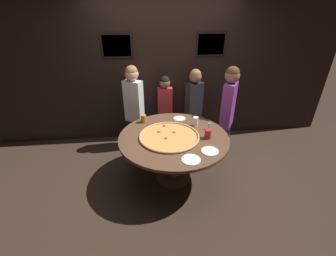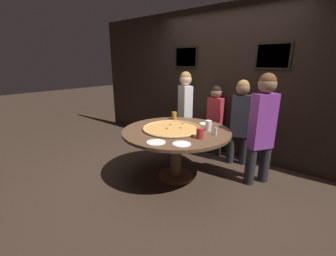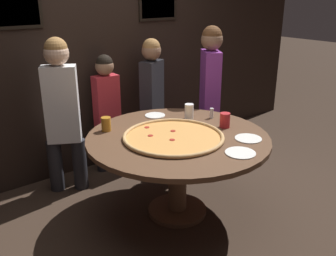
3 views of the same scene
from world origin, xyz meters
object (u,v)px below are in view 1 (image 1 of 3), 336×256
object	(u,v)px
diner_side_right	(165,105)
diner_centre_back	(228,107)
white_plate_far_back	(191,160)
dining_table	(174,144)
drink_cup_near_right	(144,119)
white_plate_left_side	(179,118)
diner_side_left	(194,103)
giant_pizza	(169,136)
drink_cup_by_shaker	(195,122)
diner_far_left	(134,103)
drink_cup_far_left	(208,134)
condiment_shaker	(209,126)
white_plate_beside_cup	(210,151)

from	to	relation	value
diner_side_right	diner_centre_back	distance (m)	1.14
white_plate_far_back	dining_table	bearing A→B (deg)	103.29
drink_cup_near_right	white_plate_far_back	world-z (taller)	drink_cup_near_right
white_plate_far_back	white_plate_left_side	distance (m)	1.10
diner_side_left	dining_table	bearing A→B (deg)	39.17
giant_pizza	drink_cup_by_shaker	world-z (taller)	drink_cup_by_shaker
diner_far_left	diner_side_right	bearing A→B (deg)	-135.12
drink_cup_near_right	drink_cup_far_left	distance (m)	1.04
condiment_shaker	diner_side_left	world-z (taller)	diner_side_left
drink_cup_far_left	diner_far_left	world-z (taller)	diner_far_left
drink_cup_near_right	drink_cup_far_left	world-z (taller)	drink_cup_far_left
diner_side_right	diner_centre_back	xyz separation A→B (m)	(0.99, -0.53, 0.15)
drink_cup_near_right	diner_side_right	bearing A→B (deg)	60.18
diner_far_left	white_plate_beside_cup	bearing A→B (deg)	154.08
drink_cup_far_left	white_plate_far_back	bearing A→B (deg)	-124.53
diner_side_right	white_plate_far_back	bearing A→B (deg)	95.84
diner_far_left	diner_side_left	world-z (taller)	diner_far_left
dining_table	drink_cup_by_shaker	bearing A→B (deg)	36.72
diner_far_left	diner_centre_back	size ratio (longest dim) A/B	0.97
drink_cup_far_left	condiment_shaker	bearing A→B (deg)	70.90
dining_table	diner_side_right	bearing A→B (deg)	90.84
condiment_shaker	diner_side_right	world-z (taller)	diner_side_right
giant_pizza	white_plate_left_side	world-z (taller)	giant_pizza
white_plate_far_back	drink_cup_by_shaker	bearing A→B (deg)	74.86
white_plate_beside_cup	white_plate_far_back	bearing A→B (deg)	-150.65
drink_cup_near_right	diner_side_left	world-z (taller)	diner_side_left
dining_table	diner_far_left	bearing A→B (deg)	119.64
drink_cup_near_right	white_plate_beside_cup	world-z (taller)	drink_cup_near_right
condiment_shaker	diner_side_right	bearing A→B (deg)	118.97
diner_far_left	diner_side_right	xyz separation A→B (m)	(0.56, 0.15, -0.13)
white_plate_beside_cup	drink_cup_far_left	bearing A→B (deg)	80.79
giant_pizza	drink_cup_near_right	world-z (taller)	drink_cup_near_right
white_plate_far_back	diner_far_left	xyz separation A→B (m)	(-0.71, 1.57, 0.11)
dining_table	condiment_shaker	size ratio (longest dim) A/B	15.76
white_plate_beside_cup	diner_side_right	bearing A→B (deg)	104.91
giant_pizza	drink_cup_by_shaker	xyz separation A→B (m)	(0.42, 0.29, 0.06)
drink_cup_by_shaker	diner_side_right	distance (m)	0.97
dining_table	diner_far_left	xyz separation A→B (m)	(-0.57, 1.01, 0.25)
diner_side_left	drink_cup_by_shaker	bearing A→B (deg)	54.52
giant_pizza	dining_table	bearing A→B (deg)	16.64
dining_table	white_plate_far_back	world-z (taller)	white_plate_far_back
white_plate_left_side	diner_far_left	world-z (taller)	diner_far_left
drink_cup_by_shaker	white_plate_left_side	world-z (taller)	drink_cup_by_shaker
drink_cup_far_left	diner_far_left	size ratio (longest dim) A/B	0.09
drink_cup_by_shaker	white_plate_beside_cup	xyz separation A→B (m)	(0.04, -0.68, -0.07)
diner_far_left	diner_side_right	size ratio (longest dim) A/B	1.18
drink_cup_near_right	diner_far_left	distance (m)	0.56
dining_table	diner_centre_back	world-z (taller)	diner_centre_back
giant_pizza	diner_far_left	size ratio (longest dim) A/B	0.56
dining_table	drink_cup_far_left	distance (m)	0.51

